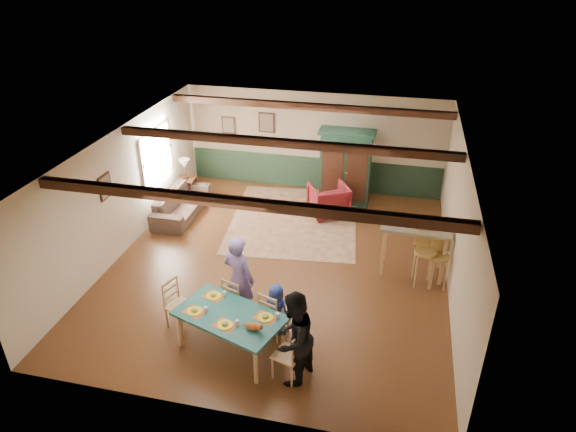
% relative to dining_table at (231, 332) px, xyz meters
% --- Properties ---
extents(floor, '(8.00, 8.00, 0.00)m').
position_rel_dining_table_xyz_m(floor, '(0.17, 2.72, -0.37)').
color(floor, '#492714').
rests_on(floor, ground).
extents(wall_back, '(7.00, 0.02, 2.70)m').
position_rel_dining_table_xyz_m(wall_back, '(0.17, 6.72, 0.98)').
color(wall_back, beige).
rests_on(wall_back, floor).
extents(wall_left, '(0.02, 8.00, 2.70)m').
position_rel_dining_table_xyz_m(wall_left, '(-3.33, 2.72, 0.98)').
color(wall_left, beige).
rests_on(wall_left, floor).
extents(wall_right, '(0.02, 8.00, 2.70)m').
position_rel_dining_table_xyz_m(wall_right, '(3.67, 2.72, 0.98)').
color(wall_right, beige).
rests_on(wall_right, floor).
extents(ceiling, '(7.00, 8.00, 0.02)m').
position_rel_dining_table_xyz_m(ceiling, '(0.17, 2.72, 2.33)').
color(ceiling, silver).
rests_on(ceiling, wall_back).
extents(wainscot_back, '(6.95, 0.03, 0.90)m').
position_rel_dining_table_xyz_m(wainscot_back, '(0.17, 6.70, 0.08)').
color(wainscot_back, '#1A3121').
rests_on(wainscot_back, floor).
extents(ceiling_beam_front, '(6.95, 0.16, 0.16)m').
position_rel_dining_table_xyz_m(ceiling_beam_front, '(0.17, 0.42, 2.24)').
color(ceiling_beam_front, black).
rests_on(ceiling_beam_front, ceiling).
extents(ceiling_beam_mid, '(6.95, 0.16, 0.16)m').
position_rel_dining_table_xyz_m(ceiling_beam_mid, '(0.17, 3.12, 2.24)').
color(ceiling_beam_mid, black).
rests_on(ceiling_beam_mid, ceiling).
extents(ceiling_beam_back, '(6.95, 0.16, 0.16)m').
position_rel_dining_table_xyz_m(ceiling_beam_back, '(0.17, 5.72, 2.24)').
color(ceiling_beam_back, black).
rests_on(ceiling_beam_back, ceiling).
extents(window_left, '(0.06, 1.60, 1.30)m').
position_rel_dining_table_xyz_m(window_left, '(-3.30, 4.42, 1.18)').
color(window_left, white).
rests_on(window_left, wall_left).
extents(picture_left_wall, '(0.04, 0.42, 0.52)m').
position_rel_dining_table_xyz_m(picture_left_wall, '(-3.30, 2.12, 1.38)').
color(picture_left_wall, gray).
rests_on(picture_left_wall, wall_left).
extents(picture_back_a, '(0.45, 0.04, 0.55)m').
position_rel_dining_table_xyz_m(picture_back_a, '(-1.13, 6.69, 1.43)').
color(picture_back_a, gray).
rests_on(picture_back_a, wall_back).
extents(picture_back_b, '(0.38, 0.04, 0.48)m').
position_rel_dining_table_xyz_m(picture_back_b, '(-2.23, 6.69, 1.28)').
color(picture_back_b, gray).
rests_on(picture_back_b, wall_back).
extents(dining_table, '(2.00, 1.51, 0.74)m').
position_rel_dining_table_xyz_m(dining_table, '(0.00, 0.00, 0.00)').
color(dining_table, '#1C5A56').
rests_on(dining_table, floor).
extents(dining_chair_far_left, '(0.53, 0.55, 0.93)m').
position_rel_dining_table_xyz_m(dining_chair_far_left, '(-0.14, 0.80, 0.10)').
color(dining_chair_far_left, tan).
rests_on(dining_chair_far_left, floor).
extents(dining_chair_far_right, '(0.53, 0.55, 0.93)m').
position_rel_dining_table_xyz_m(dining_chair_far_right, '(0.61, 0.54, 0.10)').
color(dining_chair_far_right, tan).
rests_on(dining_chair_far_right, floor).
extents(dining_chair_end_left, '(0.55, 0.53, 0.93)m').
position_rel_dining_table_xyz_m(dining_chair_end_left, '(-1.07, 0.37, 0.10)').
color(dining_chair_end_left, tan).
rests_on(dining_chair_end_left, floor).
extents(dining_chair_end_right, '(0.55, 0.53, 0.93)m').
position_rel_dining_table_xyz_m(dining_chair_end_right, '(1.07, -0.37, 0.10)').
color(dining_chair_end_right, tan).
rests_on(dining_chair_end_right, floor).
extents(person_man, '(0.72, 0.59, 1.70)m').
position_rel_dining_table_xyz_m(person_man, '(-0.11, 0.87, 0.48)').
color(person_man, '#775EA2').
rests_on(person_man, floor).
extents(person_woman, '(0.84, 0.95, 1.62)m').
position_rel_dining_table_xyz_m(person_woman, '(1.16, -0.41, 0.44)').
color(person_woman, black).
rests_on(person_woman, floor).
extents(person_child, '(0.56, 0.46, 0.99)m').
position_rel_dining_table_xyz_m(person_child, '(0.63, 0.61, 0.13)').
color(person_child, navy).
rests_on(person_child, floor).
extents(cat, '(0.38, 0.25, 0.18)m').
position_rel_dining_table_xyz_m(cat, '(0.48, -0.27, 0.46)').
color(cat, orange).
rests_on(cat, dining_table).
extents(place_setting_near_left, '(0.47, 0.41, 0.11)m').
position_rel_dining_table_xyz_m(place_setting_near_left, '(-0.59, -0.05, 0.42)').
color(place_setting_near_left, yellow).
rests_on(place_setting_near_left, dining_table).
extents(place_setting_near_center, '(0.47, 0.41, 0.11)m').
position_rel_dining_table_xyz_m(place_setting_near_center, '(0.01, -0.26, 0.42)').
color(place_setting_near_center, yellow).
rests_on(place_setting_near_center, dining_table).
extents(place_setting_far_left, '(0.47, 0.41, 0.11)m').
position_rel_dining_table_xyz_m(place_setting_far_left, '(-0.43, 0.41, 0.42)').
color(place_setting_far_left, yellow).
rests_on(place_setting_far_left, dining_table).
extents(place_setting_far_right, '(0.47, 0.41, 0.11)m').
position_rel_dining_table_xyz_m(place_setting_far_right, '(0.59, 0.05, 0.42)').
color(place_setting_far_right, yellow).
rests_on(place_setting_far_right, dining_table).
extents(area_rug, '(3.42, 3.93, 0.01)m').
position_rel_dining_table_xyz_m(area_rug, '(0.06, 4.70, -0.36)').
color(area_rug, '#C0B58B').
rests_on(area_rug, floor).
extents(armoire, '(1.42, 0.59, 1.99)m').
position_rel_dining_table_xyz_m(armoire, '(1.14, 5.99, 0.63)').
color(armoire, '#153527').
rests_on(armoire, floor).
extents(armchair, '(1.21, 1.22, 0.83)m').
position_rel_dining_table_xyz_m(armchair, '(0.85, 5.19, 0.05)').
color(armchair, '#511019').
rests_on(armchair, floor).
extents(sofa, '(0.85, 2.13, 0.62)m').
position_rel_dining_table_xyz_m(sofa, '(-2.77, 4.39, -0.06)').
color(sofa, '#44332A').
rests_on(sofa, floor).
extents(end_table, '(0.52, 0.52, 0.59)m').
position_rel_dining_table_xyz_m(end_table, '(-3.00, 5.26, -0.07)').
color(end_table, black).
rests_on(end_table, floor).
extents(table_lamp, '(0.33, 0.33, 0.54)m').
position_rel_dining_table_xyz_m(table_lamp, '(-3.00, 5.26, 0.49)').
color(table_lamp, '#D1B187').
rests_on(table_lamp, end_table).
extents(counter_table, '(1.39, 0.84, 1.14)m').
position_rel_dining_table_xyz_m(counter_table, '(2.93, 3.05, 0.20)').
color(counter_table, tan).
rests_on(counter_table, floor).
extents(bar_stool_left, '(0.48, 0.52, 1.22)m').
position_rel_dining_table_xyz_m(bar_stool_left, '(3.15, 2.67, 0.24)').
color(bar_stool_left, tan).
rests_on(bar_stool_left, floor).
extents(bar_stool_right, '(0.41, 0.45, 1.10)m').
position_rel_dining_table_xyz_m(bar_stool_right, '(3.42, 2.66, 0.18)').
color(bar_stool_right, tan).
rests_on(bar_stool_right, floor).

